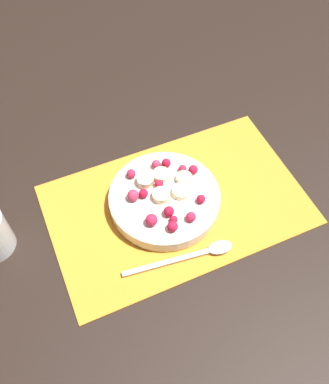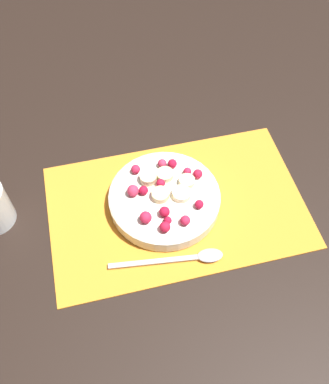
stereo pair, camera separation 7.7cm
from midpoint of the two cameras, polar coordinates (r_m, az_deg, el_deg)
ground_plane at (r=0.81m, az=-1.08°, el=-1.95°), size 3.00×3.00×0.00m
placemat at (r=0.80m, az=-1.09°, el=-1.83°), size 0.47×0.29×0.01m
fruit_bowl at (r=0.79m, az=-2.81°, el=-0.91°), size 0.21×0.21×0.05m
spoon at (r=0.75m, az=1.81°, el=-8.35°), size 0.20×0.04×0.01m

